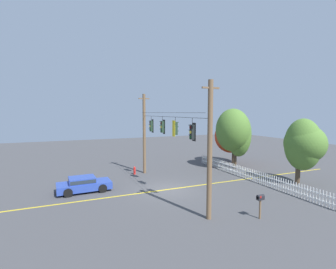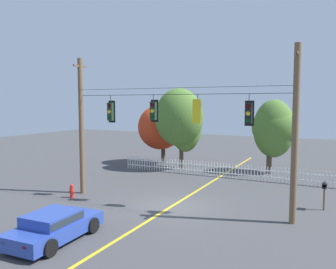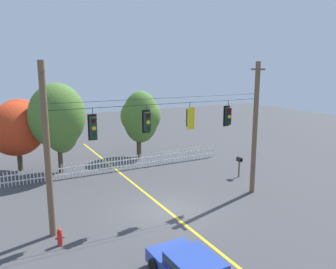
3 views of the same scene
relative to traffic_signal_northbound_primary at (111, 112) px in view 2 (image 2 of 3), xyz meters
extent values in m
plane|color=#424244|center=(3.83, -0.01, -4.87)|extent=(80.00, 80.00, 0.00)
cube|color=gold|center=(3.83, -0.01, -4.87)|extent=(0.16, 36.00, 0.01)
cylinder|color=brown|center=(-2.09, -0.01, -0.91)|extent=(0.29, 0.29, 7.92)
cylinder|color=brown|center=(9.76, -0.01, -0.91)|extent=(0.29, 0.29, 7.92)
cube|color=brown|center=(-2.09, -0.01, 2.60)|extent=(0.10, 1.10, 0.10)
cube|color=brown|center=(9.76, -0.01, 2.60)|extent=(0.10, 1.10, 0.10)
cylinder|color=black|center=(3.83, -0.01, 0.91)|extent=(11.65, 0.02, 0.02)
cylinder|color=black|center=(3.83, -0.26, 1.22)|extent=(11.65, 0.02, 0.02)
cylinder|color=black|center=(0.00, -0.01, 0.70)|extent=(0.03, 0.03, 0.42)
cube|color=black|center=(0.00, 0.12, 0.00)|extent=(0.43, 0.02, 1.23)
cube|color=#1E3323|center=(0.00, -0.01, 0.00)|extent=(0.30, 0.24, 0.99)
cylinder|color=#410706|center=(0.00, -0.14, 0.33)|extent=(0.20, 0.03, 0.20)
cube|color=#1E3323|center=(0.00, -0.19, 0.44)|extent=(0.22, 0.12, 0.06)
cylinder|color=yellow|center=(0.00, -0.14, 0.00)|extent=(0.20, 0.03, 0.20)
cube|color=#1E3323|center=(0.00, -0.19, 0.11)|extent=(0.22, 0.12, 0.06)
cylinder|color=#073513|center=(0.00, -0.14, -0.34)|extent=(0.20, 0.03, 0.20)
cube|color=#1E3323|center=(0.00, -0.19, -0.22)|extent=(0.22, 0.12, 0.06)
cylinder|color=black|center=(2.72, -0.01, 0.72)|extent=(0.03, 0.03, 0.37)
cube|color=black|center=(2.72, 0.12, 0.06)|extent=(0.43, 0.02, 1.17)
cube|color=#1E3323|center=(2.72, -0.01, 0.06)|extent=(0.30, 0.24, 0.95)
cylinder|color=#410706|center=(2.72, -0.14, 0.38)|extent=(0.20, 0.03, 0.20)
cube|color=#1E3323|center=(2.72, -0.19, 0.49)|extent=(0.22, 0.12, 0.06)
cylinder|color=yellow|center=(2.72, -0.14, 0.06)|extent=(0.20, 0.03, 0.20)
cube|color=#1E3323|center=(2.72, -0.19, 0.18)|extent=(0.22, 0.12, 0.06)
cylinder|color=#073513|center=(2.72, -0.14, -0.25)|extent=(0.20, 0.03, 0.20)
cube|color=#1E3323|center=(2.72, -0.19, -0.14)|extent=(0.22, 0.12, 0.06)
cylinder|color=black|center=(5.20, -0.01, 0.73)|extent=(0.03, 0.03, 0.35)
cube|color=yellow|center=(5.20, -0.14, 0.08)|extent=(0.43, 0.02, 1.17)
cube|color=#1E3323|center=(5.20, -0.01, 0.08)|extent=(0.30, 0.24, 0.94)
cylinder|color=#410706|center=(5.20, 0.13, 0.39)|extent=(0.20, 0.03, 0.20)
cube|color=#1E3323|center=(5.20, 0.17, 0.51)|extent=(0.22, 0.12, 0.06)
cylinder|color=yellow|center=(5.20, 0.13, 0.08)|extent=(0.20, 0.03, 0.20)
cube|color=#1E3323|center=(5.20, 0.17, 0.20)|extent=(0.22, 0.12, 0.06)
cylinder|color=#073513|center=(5.20, 0.13, -0.23)|extent=(0.20, 0.03, 0.20)
cube|color=#1E3323|center=(5.20, 0.17, -0.12)|extent=(0.22, 0.12, 0.06)
cylinder|color=black|center=(7.71, -0.01, 0.69)|extent=(0.03, 0.03, 0.43)
cube|color=black|center=(7.71, 0.12, 0.00)|extent=(0.43, 0.02, 1.17)
cube|color=black|center=(7.71, -0.01, 0.00)|extent=(0.30, 0.24, 0.95)
cylinder|color=#410706|center=(7.71, -0.14, 0.32)|extent=(0.20, 0.03, 0.20)
cube|color=black|center=(7.71, -0.19, 0.43)|extent=(0.22, 0.12, 0.06)
cylinder|color=yellow|center=(7.71, -0.14, 0.00)|extent=(0.20, 0.03, 0.20)
cube|color=black|center=(7.71, -0.19, 0.12)|extent=(0.22, 0.12, 0.06)
cylinder|color=#073513|center=(7.71, -0.14, -0.31)|extent=(0.20, 0.03, 0.20)
cube|color=black|center=(7.71, -0.19, -0.20)|extent=(0.22, 0.12, 0.06)
cube|color=white|center=(-4.01, 7.92, -4.35)|extent=(0.06, 0.04, 1.04)
cube|color=white|center=(-3.78, 7.92, -4.35)|extent=(0.06, 0.04, 1.04)
cube|color=white|center=(-3.56, 7.92, -4.35)|extent=(0.06, 0.04, 1.04)
cube|color=white|center=(-3.33, 7.92, -4.35)|extent=(0.06, 0.04, 1.04)
cube|color=white|center=(-3.11, 7.92, -4.35)|extent=(0.06, 0.04, 1.04)
cube|color=white|center=(-2.88, 7.92, -4.35)|extent=(0.06, 0.04, 1.04)
cube|color=white|center=(-2.66, 7.92, -4.35)|extent=(0.06, 0.04, 1.04)
cube|color=white|center=(-2.43, 7.92, -4.35)|extent=(0.06, 0.04, 1.04)
cube|color=white|center=(-2.21, 7.92, -4.35)|extent=(0.06, 0.04, 1.04)
cube|color=white|center=(-1.99, 7.92, -4.35)|extent=(0.06, 0.04, 1.04)
cube|color=white|center=(-1.76, 7.92, -4.35)|extent=(0.06, 0.04, 1.04)
cube|color=white|center=(-1.54, 7.92, -4.35)|extent=(0.06, 0.04, 1.04)
cube|color=white|center=(-1.31, 7.92, -4.35)|extent=(0.06, 0.04, 1.04)
cube|color=white|center=(-1.09, 7.92, -4.35)|extent=(0.06, 0.04, 1.04)
cube|color=white|center=(-0.86, 7.92, -4.35)|extent=(0.06, 0.04, 1.04)
cube|color=white|center=(-0.64, 7.92, -4.35)|extent=(0.06, 0.04, 1.04)
cube|color=white|center=(-0.41, 7.92, -4.35)|extent=(0.06, 0.04, 1.04)
cube|color=white|center=(-0.19, 7.92, -4.35)|extent=(0.06, 0.04, 1.04)
cube|color=white|center=(0.04, 7.92, -4.35)|extent=(0.06, 0.04, 1.04)
cube|color=white|center=(0.26, 7.92, -4.35)|extent=(0.06, 0.04, 1.04)
cube|color=white|center=(0.49, 7.92, -4.35)|extent=(0.06, 0.04, 1.04)
cube|color=white|center=(0.71, 7.92, -4.35)|extent=(0.06, 0.04, 1.04)
cube|color=white|center=(0.94, 7.92, -4.35)|extent=(0.06, 0.04, 1.04)
cube|color=white|center=(1.16, 7.92, -4.35)|extent=(0.06, 0.04, 1.04)
cube|color=white|center=(1.39, 7.92, -4.35)|extent=(0.06, 0.04, 1.04)
cube|color=white|center=(1.61, 7.92, -4.35)|extent=(0.06, 0.04, 1.04)
cube|color=white|center=(1.83, 7.92, -4.35)|extent=(0.06, 0.04, 1.04)
cube|color=white|center=(2.06, 7.92, -4.35)|extent=(0.06, 0.04, 1.04)
cube|color=white|center=(2.28, 7.92, -4.35)|extent=(0.06, 0.04, 1.04)
cube|color=white|center=(2.51, 7.92, -4.35)|extent=(0.06, 0.04, 1.04)
cube|color=white|center=(2.73, 7.92, -4.35)|extent=(0.06, 0.04, 1.04)
cube|color=white|center=(2.96, 7.92, -4.35)|extent=(0.06, 0.04, 1.04)
cube|color=white|center=(3.18, 7.92, -4.35)|extent=(0.06, 0.04, 1.04)
cube|color=white|center=(3.41, 7.92, -4.35)|extent=(0.06, 0.04, 1.04)
cube|color=white|center=(3.63, 7.92, -4.35)|extent=(0.06, 0.04, 1.04)
cube|color=white|center=(3.86, 7.92, -4.35)|extent=(0.06, 0.04, 1.04)
cube|color=white|center=(4.08, 7.92, -4.35)|extent=(0.06, 0.04, 1.04)
cube|color=white|center=(4.31, 7.92, -4.35)|extent=(0.06, 0.04, 1.04)
cube|color=white|center=(4.53, 7.92, -4.35)|extent=(0.06, 0.04, 1.04)
cube|color=white|center=(4.76, 7.92, -4.35)|extent=(0.06, 0.04, 1.04)
cube|color=white|center=(4.98, 7.92, -4.35)|extent=(0.06, 0.04, 1.04)
cube|color=white|center=(5.21, 7.92, -4.35)|extent=(0.06, 0.04, 1.04)
cube|color=white|center=(5.43, 7.92, -4.35)|extent=(0.06, 0.04, 1.04)
cube|color=white|center=(5.65, 7.92, -4.35)|extent=(0.06, 0.04, 1.04)
cube|color=white|center=(5.88, 7.92, -4.35)|extent=(0.06, 0.04, 1.04)
cube|color=white|center=(6.10, 7.92, -4.35)|extent=(0.06, 0.04, 1.04)
cube|color=white|center=(6.33, 7.92, -4.35)|extent=(0.06, 0.04, 1.04)
cube|color=white|center=(6.55, 7.92, -4.35)|extent=(0.06, 0.04, 1.04)
cube|color=white|center=(6.78, 7.92, -4.35)|extent=(0.06, 0.04, 1.04)
cube|color=white|center=(7.00, 7.92, -4.35)|extent=(0.06, 0.04, 1.04)
cube|color=white|center=(7.23, 7.92, -4.35)|extent=(0.06, 0.04, 1.04)
cube|color=white|center=(7.45, 7.92, -4.35)|extent=(0.06, 0.04, 1.04)
cube|color=white|center=(7.68, 7.92, -4.35)|extent=(0.06, 0.04, 1.04)
cube|color=white|center=(7.90, 7.92, -4.35)|extent=(0.06, 0.04, 1.04)
cube|color=white|center=(8.13, 7.92, -4.35)|extent=(0.06, 0.04, 1.04)
cube|color=white|center=(8.35, 7.92, -4.35)|extent=(0.06, 0.04, 1.04)
cube|color=white|center=(8.58, 7.92, -4.35)|extent=(0.06, 0.04, 1.04)
cube|color=white|center=(8.80, 7.92, -4.35)|extent=(0.06, 0.04, 1.04)
cube|color=white|center=(9.03, 7.92, -4.35)|extent=(0.06, 0.04, 1.04)
cube|color=white|center=(9.25, 7.92, -4.35)|extent=(0.06, 0.04, 1.04)
cube|color=white|center=(9.47, 7.92, -4.35)|extent=(0.06, 0.04, 1.04)
cube|color=white|center=(9.70, 7.92, -4.35)|extent=(0.06, 0.04, 1.04)
cube|color=white|center=(9.92, 7.92, -4.35)|extent=(0.06, 0.04, 1.04)
cube|color=white|center=(10.15, 7.92, -4.35)|extent=(0.06, 0.04, 1.04)
cube|color=white|center=(10.37, 7.92, -4.35)|extent=(0.06, 0.04, 1.04)
cube|color=white|center=(10.60, 7.92, -4.35)|extent=(0.06, 0.04, 1.04)
cube|color=white|center=(10.82, 7.92, -4.35)|extent=(0.06, 0.04, 1.04)
cube|color=white|center=(11.05, 7.92, -4.35)|extent=(0.06, 0.04, 1.04)
cube|color=white|center=(11.27, 7.92, -4.35)|extent=(0.06, 0.04, 1.04)
cube|color=white|center=(4.19, 7.95, -4.56)|extent=(16.40, 0.03, 0.08)
cube|color=white|center=(4.19, 7.95, -4.13)|extent=(16.40, 0.03, 0.08)
cylinder|color=#473828|center=(-2.53, 11.40, -3.83)|extent=(0.36, 0.36, 2.08)
ellipsoid|color=red|center=(-2.61, 11.00, -1.63)|extent=(3.99, 3.71, 3.91)
ellipsoid|color=red|center=(-2.34, 11.67, -1.31)|extent=(3.57, 3.04, 3.46)
cylinder|color=#473828|center=(0.06, 9.57, -3.71)|extent=(0.33, 0.33, 2.33)
ellipsoid|color=#4C752D|center=(0.32, 9.79, -1.11)|extent=(2.72, 2.47, 4.75)
ellipsoid|color=#4C752D|center=(-0.02, 9.24, -0.66)|extent=(3.92, 3.45, 4.62)
cylinder|color=#473828|center=(6.79, 10.86, -3.82)|extent=(0.39, 0.39, 2.10)
ellipsoid|color=#4C752D|center=(7.05, 10.95, -1.45)|extent=(3.07, 2.65, 4.38)
ellipsoid|color=#4C752D|center=(7.12, 11.11, -1.37)|extent=(3.47, 3.07, 3.25)
cube|color=#28429E|center=(1.68, -6.14, -4.42)|extent=(1.93, 4.05, 0.55)
cube|color=#28429E|center=(1.68, -6.29, -3.94)|extent=(1.64, 1.97, 0.42)
cube|color=#232D38|center=(1.68, -6.29, -3.94)|extent=(1.67, 1.89, 0.27)
cylinder|color=black|center=(0.74, -4.94, -4.55)|extent=(0.20, 0.65, 0.64)
cylinder|color=black|center=(2.52, -4.87, -4.55)|extent=(0.20, 0.65, 0.64)
cylinder|color=black|center=(0.83, -7.41, -4.55)|extent=(0.20, 0.65, 0.64)
cylinder|color=black|center=(2.61, -7.34, -4.55)|extent=(0.20, 0.65, 0.64)
cube|color=white|center=(1.11, -4.19, -4.32)|extent=(0.20, 0.05, 0.10)
cube|color=white|center=(2.09, -4.15, -4.32)|extent=(0.20, 0.05, 0.10)
cube|color=red|center=(1.26, -8.13, -4.32)|extent=(0.20, 0.05, 0.10)
cube|color=red|center=(2.24, -8.09, -4.32)|extent=(0.20, 0.05, 0.10)
cylinder|color=red|center=(-1.97, -1.09, -4.57)|extent=(0.22, 0.22, 0.61)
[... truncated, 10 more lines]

